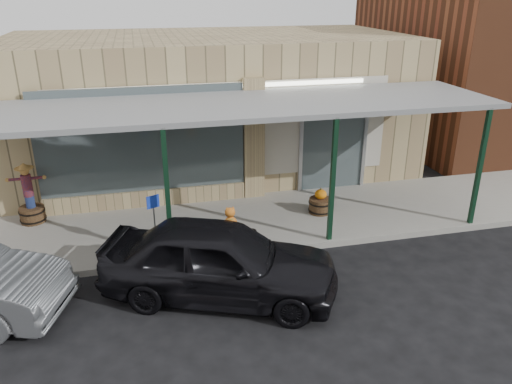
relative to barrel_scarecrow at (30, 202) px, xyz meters
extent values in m
plane|color=black|center=(5.00, -4.71, -0.67)|extent=(120.00, 120.00, 0.00)
cube|color=gray|center=(5.00, -1.11, -0.59)|extent=(40.00, 3.20, 0.15)
cube|color=tan|center=(5.00, 3.49, 1.43)|extent=(12.00, 6.00, 4.20)
cube|color=#4A5659|center=(2.80, 0.34, 1.23)|extent=(5.20, 0.06, 2.80)
cube|color=#4A5659|center=(8.00, 0.47, 0.83)|extent=(1.80, 0.06, 2.80)
cube|color=tan|center=(5.70, 0.39, 1.03)|extent=(0.55, 0.30, 3.40)
cube|color=tan|center=(2.80, 0.39, -0.32)|extent=(5.20, 0.30, 0.50)
cube|color=#B6B0A1|center=(5.00, 0.46, 1.33)|extent=(9.00, 0.02, 2.60)
cube|color=white|center=(5.00, 0.43, 2.53)|extent=(7.50, 0.03, 0.10)
cube|color=gray|center=(5.00, -1.11, 2.38)|extent=(12.00, 3.00, 0.12)
cube|color=black|center=(3.20, -2.56, 0.88)|extent=(0.10, 0.10, 2.95)
cube|color=black|center=(6.80, -2.56, 0.88)|extent=(0.10, 0.10, 2.95)
cube|color=black|center=(10.50, -2.56, 0.88)|extent=(0.10, 0.10, 2.95)
cylinder|color=brown|center=(0.00, 0.00, -0.32)|extent=(0.72, 0.72, 0.40)
cylinder|color=navy|center=(0.00, 0.00, 0.02)|extent=(0.27, 0.27, 0.30)
cylinder|color=maroon|center=(0.00, 0.00, 0.44)|extent=(0.29, 0.29, 0.54)
sphere|color=tan|center=(0.00, 0.00, 0.82)|extent=(0.22, 0.22, 0.22)
cone|color=tan|center=(0.00, 0.00, 0.95)|extent=(0.36, 0.36, 0.14)
cylinder|color=brown|center=(7.10, -1.13, -0.33)|extent=(0.73, 0.73, 0.38)
ellipsoid|color=orange|center=(7.10, -1.13, -0.01)|extent=(0.31, 0.31, 0.25)
cylinder|color=#4C471E|center=(7.10, -1.13, 0.13)|extent=(0.04, 0.04, 0.06)
cylinder|color=gray|center=(2.90, -2.31, 0.02)|extent=(0.04, 0.04, 1.08)
cube|color=#1835BA|center=(2.90, -2.31, 0.70)|extent=(0.27, 0.13, 0.28)
imported|color=black|center=(4.02, -3.98, 0.09)|extent=(4.82, 3.34, 1.52)
ellipsoid|color=orange|center=(4.38, -3.21, 0.43)|extent=(0.29, 0.24, 0.37)
sphere|color=orange|center=(4.38, -3.17, 0.69)|extent=(0.21, 0.21, 0.21)
cylinder|color=#176825|center=(4.38, -3.21, 0.58)|extent=(0.14, 0.14, 0.02)
camera|label=1|loc=(2.79, -12.13, 4.89)|focal=35.00mm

